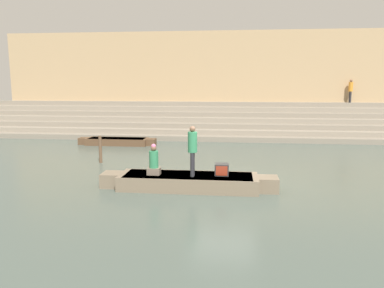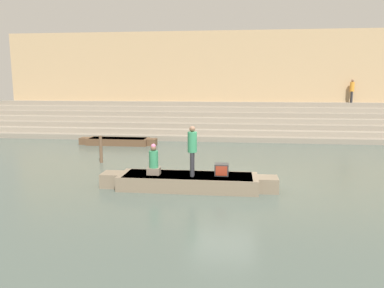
# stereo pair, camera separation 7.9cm
# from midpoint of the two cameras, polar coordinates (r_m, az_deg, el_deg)

# --- Properties ---
(ground_plane) EXTENTS (120.00, 120.00, 0.00)m
(ground_plane) POSITION_cam_midpoint_polar(r_m,az_deg,el_deg) (13.94, 4.49, -6.09)
(ground_plane) COLOR #47544C
(ghat_steps) EXTENTS (36.00, 4.86, 2.28)m
(ghat_steps) POSITION_cam_midpoint_polar(r_m,az_deg,el_deg) (26.44, 5.45, 3.07)
(ghat_steps) COLOR gray
(ghat_steps) RESTS_ON ground
(back_wall) EXTENTS (34.20, 1.28, 7.41)m
(back_wall) POSITION_cam_midpoint_polar(r_m,az_deg,el_deg) (28.62, 5.62, 9.30)
(back_wall) COLOR tan
(back_wall) RESTS_ON ground
(rowboat_main) EXTENTS (6.22, 1.54, 0.50)m
(rowboat_main) POSITION_cam_midpoint_polar(r_m,az_deg,el_deg) (13.23, -0.75, -5.71)
(rowboat_main) COLOR #756651
(rowboat_main) RESTS_ON ground
(person_standing) EXTENTS (0.32, 0.32, 1.74)m
(person_standing) POSITION_cam_midpoint_polar(r_m,az_deg,el_deg) (12.80, -0.10, -0.50)
(person_standing) COLOR #28282D
(person_standing) RESTS_ON rowboat_main
(person_rowing) EXTENTS (0.45, 0.35, 1.10)m
(person_rowing) POSITION_cam_midpoint_polar(r_m,az_deg,el_deg) (13.20, -6.01, -2.75)
(person_rowing) COLOR #756656
(person_rowing) RESTS_ON rowboat_main
(tv_set) EXTENTS (0.48, 0.43, 0.41)m
(tv_set) POSITION_cam_midpoint_polar(r_m,az_deg,el_deg) (13.11, 4.39, -3.89)
(tv_set) COLOR #2D2D2D
(tv_set) RESTS_ON rowboat_main
(moored_boat_shore) EXTENTS (4.68, 1.11, 0.40)m
(moored_boat_shore) POSITION_cam_midpoint_polar(r_m,az_deg,el_deg) (22.85, -11.42, 0.42)
(moored_boat_shore) COLOR brown
(moored_boat_shore) RESTS_ON ground
(mooring_post) EXTENTS (0.14, 0.14, 1.27)m
(mooring_post) POSITION_cam_midpoint_polar(r_m,az_deg,el_deg) (17.90, -13.91, -0.79)
(mooring_post) COLOR brown
(mooring_post) RESTS_ON ground
(person_on_steps) EXTENTS (0.29, 0.29, 1.62)m
(person_on_steps) POSITION_cam_midpoint_polar(r_m,az_deg,el_deg) (28.84, 22.94, 7.71)
(person_on_steps) COLOR #28282D
(person_on_steps) RESTS_ON ghat_steps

